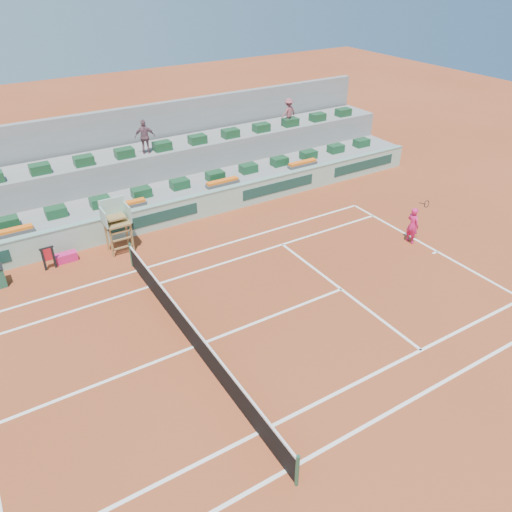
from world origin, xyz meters
The scene contains 16 objects.
ground centered at (0.00, 0.00, 0.00)m, with size 90.00×90.00×0.00m, color #8F391B.
seating_tier_lower centered at (0.00, 10.70, 0.60)m, with size 36.00×4.00×1.20m, color gray.
seating_tier_upper centered at (0.00, 12.30, 1.30)m, with size 36.00×2.40×2.60m, color gray.
stadium_back_wall centered at (0.00, 13.90, 2.20)m, with size 36.00×0.40×4.40m, color gray.
player_bag centered at (-2.27, 7.77, 0.20)m, with size 0.88×0.39×0.39m, color #DB1C66.
spectator_mid centered at (3.14, 11.67, 3.46)m, with size 1.00×0.42×1.71m, color #78505A.
spectator_right centered at (11.92, 11.81, 3.39)m, with size 1.02×0.59×1.58m, color #924951.
court_lines centered at (0.00, 0.00, 0.01)m, with size 23.89×11.09×0.01m.
tennis_net centered at (0.00, 0.00, 0.53)m, with size 0.10×11.97×1.10m.
advertising_hoarding centered at (0.02, 8.50, 0.63)m, with size 36.00×0.34×1.26m.
umpire_chair centered at (0.00, 7.50, 1.54)m, with size 1.10×0.90×2.40m.
seat_row_lower centered at (0.00, 9.80, 1.42)m, with size 32.90×0.60×0.44m.
seat_row_upper centered at (0.00, 11.70, 2.82)m, with size 32.90×0.60×0.44m.
flower_planters centered at (-1.50, 9.00, 1.33)m, with size 26.80×0.36×0.28m.
towel_rack centered at (-2.98, 7.51, 0.60)m, with size 0.58×0.10×1.03m.
tennis_player centered at (11.50, 1.27, 0.86)m, with size 0.42×0.88×2.28m.
Camera 1 is at (-4.84, -11.89, 11.35)m, focal length 35.00 mm.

